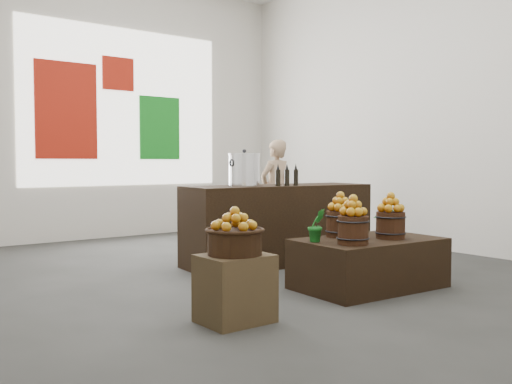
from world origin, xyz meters
TOP-DOWN VIEW (x-y plane):
  - ground at (0.00, 0.00)m, footprint 7.00×7.00m
  - back_wall at (0.00, 3.50)m, footprint 6.00×0.04m
  - back_opening at (0.30, 3.48)m, footprint 3.20×0.02m
  - deco_red_left at (-0.60, 3.47)m, footprint 0.90×0.04m
  - deco_green_right at (0.90, 3.47)m, footprint 0.70×0.04m
  - deco_red_upper at (0.20, 3.47)m, footprint 0.50×0.04m
  - crate at (-1.09, -1.45)m, footprint 0.49×0.40m
  - wicker_basket at (-1.09, -1.45)m, footprint 0.39×0.39m
  - apples_in_basket at (-1.09, -1.45)m, footprint 0.31×0.31m
  - display_table at (0.53, -1.27)m, footprint 1.36×0.88m
  - apple_bucket_front_left at (0.15, -1.43)m, footprint 0.26×0.26m
  - apples_in_bucket_front_left at (0.15, -1.43)m, footprint 0.20×0.20m
  - apple_bucket_front_right at (0.70, -1.39)m, footprint 0.26×0.26m
  - apples_in_bucket_front_right at (0.70, -1.39)m, footprint 0.20×0.20m
  - apple_bucket_rear at (0.41, -1.02)m, footprint 0.26×0.26m
  - apples_in_bucket_rear at (0.41, -1.02)m, footprint 0.20×0.20m
  - herb_garnish_right at (0.95, -1.09)m, footprint 0.25×0.23m
  - herb_garnish_left at (0.00, -1.14)m, footprint 0.19×0.16m
  - counter at (0.69, 0.22)m, footprint 2.24×0.90m
  - stock_pot_left at (0.24, 0.26)m, footprint 0.34×0.34m
  - oil_cruets at (0.66, 0.00)m, footprint 0.24×0.08m
  - shopper at (1.74, 1.55)m, footprint 0.57×0.40m

SIDE VIEW (x-z plane):
  - ground at x=0.00m, z-range 0.00..0.00m
  - display_table at x=0.53m, z-range 0.00..0.45m
  - crate at x=-1.09m, z-range 0.00..0.49m
  - counter at x=0.69m, z-range 0.00..0.89m
  - herb_garnish_right at x=0.95m, z-range 0.45..0.69m
  - apple_bucket_front_left at x=0.15m, z-range 0.45..0.70m
  - apple_bucket_front_right at x=0.70m, z-range 0.45..0.70m
  - apple_bucket_rear at x=0.41m, z-range 0.45..0.70m
  - wicker_basket at x=-1.09m, z-range 0.49..0.67m
  - herb_garnish_left at x=0.00m, z-range 0.45..0.75m
  - shopper at x=1.74m, z-range 0.00..1.48m
  - apples_in_basket at x=-1.09m, z-range 0.67..0.83m
  - apples_in_bucket_front_left at x=0.15m, z-range 0.70..0.87m
  - apples_in_bucket_front_right at x=0.70m, z-range 0.70..0.87m
  - apples_in_bucket_rear at x=0.41m, z-range 0.70..0.87m
  - oil_cruets at x=0.66m, z-range 0.89..1.14m
  - stock_pot_left at x=0.24m, z-range 0.89..1.23m
  - deco_green_right at x=0.90m, z-range 1.20..2.20m
  - deco_red_left at x=-0.60m, z-range 1.20..2.60m
  - back_wall at x=0.00m, z-range 0.00..4.00m
  - back_opening at x=0.30m, z-range 0.80..3.20m
  - deco_red_upper at x=0.20m, z-range 2.25..2.75m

